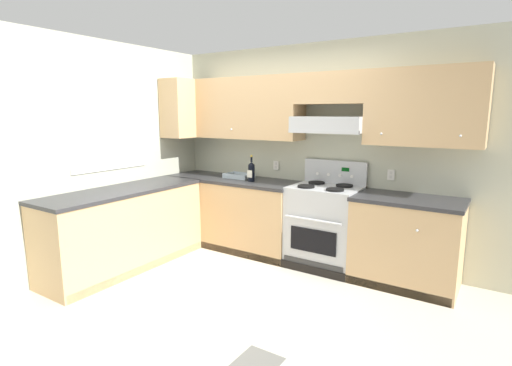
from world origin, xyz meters
TOP-DOWN VIEW (x-y plane):
  - ground_plane at (0.00, 0.00)m, footprint 7.04×7.04m
  - floor_accent_tile at (0.98, -0.67)m, footprint 0.30×0.30m
  - wall_back at (0.41, 1.53)m, footprint 4.68×0.57m
  - wall_left at (-1.59, 0.23)m, footprint 0.47×4.00m
  - counter_back_run at (0.16, 1.24)m, footprint 3.60×0.65m
  - counter_left_run at (-1.24, -0.00)m, footprint 0.63×1.91m
  - stove at (0.64, 1.25)m, footprint 0.76×0.62m
  - wine_bottle at (-0.31, 1.19)m, footprint 0.08×0.08m
  - bowl at (-0.59, 1.31)m, footprint 0.35×0.25m

SIDE VIEW (x-z plane):
  - ground_plane at x=0.00m, z-range 0.00..0.00m
  - floor_accent_tile at x=0.98m, z-range 0.00..0.01m
  - counter_back_run at x=0.16m, z-range 0.00..0.91m
  - counter_left_run at x=-1.24m, z-range 0.00..0.91m
  - stove at x=0.64m, z-range -0.12..1.08m
  - bowl at x=-0.59m, z-range 0.90..0.96m
  - wine_bottle at x=-0.31m, z-range 0.87..1.20m
  - wall_left at x=-1.59m, z-range 0.07..2.62m
  - wall_back at x=0.41m, z-range 0.20..2.75m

